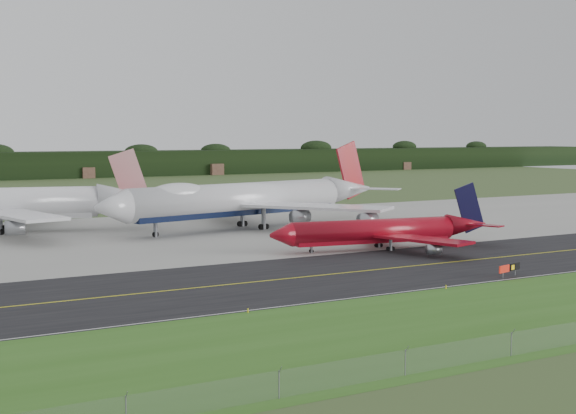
{
  "coord_description": "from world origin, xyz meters",
  "views": [
    {
      "loc": [
        -70.45,
        -100.18,
        20.08
      ],
      "look_at": [
        -1.98,
        22.0,
        7.32
      ],
      "focal_mm": 50.0,
      "sensor_mm": 36.0,
      "label": 1
    }
  ],
  "objects": [
    {
      "name": "taxiway_centreline",
      "position": [
        0.0,
        -4.0,
        0.03
      ],
      "size": [
        400.0,
        0.4,
        0.0
      ],
      "primitive_type": "cube",
      "color": "#CCC713",
      "rests_on": "taxiway"
    },
    {
      "name": "grass_verge",
      "position": [
        0.0,
        -35.0,
        0.01
      ],
      "size": [
        400.0,
        30.0,
        0.01
      ],
      "primitive_type": "cube",
      "color": "#32601C",
      "rests_on": "ground"
    },
    {
      "name": "jet_red_737",
      "position": [
        12.27,
        12.96,
        3.14
      ],
      "size": [
        42.0,
        33.91,
        11.35
      ],
      "color": "maroon",
      "rests_on": "ground"
    },
    {
      "name": "taxiway_sign",
      "position": [
        11.49,
        -17.98,
        1.25
      ],
      "size": [
        5.19,
        1.6,
        1.78
      ],
      "color": "slate",
      "rests_on": "ground"
    },
    {
      "name": "taxiway_edge_line",
      "position": [
        0.0,
        -19.5,
        0.03
      ],
      "size": [
        400.0,
        0.25,
        0.0
      ],
      "primitive_type": "cube",
      "color": "silver",
      "rests_on": "taxiway"
    },
    {
      "name": "jet_ba_747",
      "position": [
        4.94,
        52.22,
        6.29
      ],
      "size": [
        73.04,
        59.61,
        18.47
      ],
      "color": "silver",
      "rests_on": "ground"
    },
    {
      "name": "apron",
      "position": [
        0.0,
        51.0,
        0.01
      ],
      "size": [
        400.0,
        78.0,
        0.01
      ],
      "primitive_type": "cube",
      "color": "gray",
      "rests_on": "ground"
    },
    {
      "name": "edge_marker_left",
      "position": [
        -30.98,
        -20.5,
        0.25
      ],
      "size": [
        0.16,
        0.16,
        0.5
      ],
      "primitive_type": "cylinder",
      "color": "yellow",
      "rests_on": "ground"
    },
    {
      "name": "edge_marker_center",
      "position": [
        -2.2,
        -20.5,
        0.25
      ],
      "size": [
        0.16,
        0.16,
        0.5
      ],
      "primitive_type": "cylinder",
      "color": "yellow",
      "rests_on": "ground"
    },
    {
      "name": "ground",
      "position": [
        0.0,
        0.0,
        0.0
      ],
      "size": [
        600.0,
        600.0,
        0.0
      ],
      "primitive_type": "plane",
      "color": "#3B4C23",
      "rests_on": "ground"
    },
    {
      "name": "taxiway",
      "position": [
        0.0,
        -4.0,
        0.01
      ],
      "size": [
        400.0,
        32.0,
        0.02
      ],
      "primitive_type": "cube",
      "color": "black",
      "rests_on": "ground"
    },
    {
      "name": "horizon_treeline",
      "position": [
        0.0,
        273.76,
        5.47
      ],
      "size": [
        700.0,
        25.0,
        12.0
      ],
      "color": "black",
      "rests_on": "ground"
    }
  ]
}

